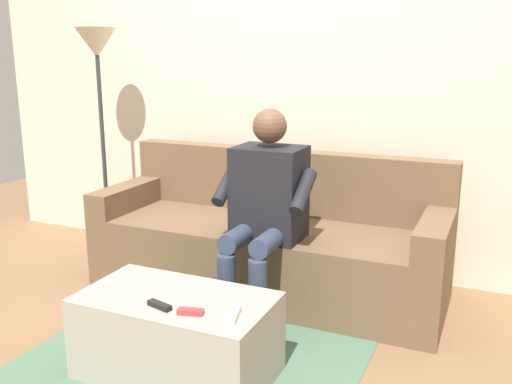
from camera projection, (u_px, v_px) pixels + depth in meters
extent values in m
plane|color=#846042|center=(217.00, 337.00, 2.99)|extent=(8.00, 8.00, 0.00)
cube|color=beige|center=(301.00, 68.00, 3.78)|extent=(5.12, 0.06, 2.75)
cube|color=brown|center=(261.00, 261.00, 3.47)|extent=(1.85, 0.62, 0.44)
cube|color=brown|center=(284.00, 213.00, 3.76)|extent=(2.18, 0.15, 0.86)
cube|color=brown|center=(432.00, 274.00, 3.05)|extent=(0.16, 0.62, 0.61)
cube|color=brown|center=(127.00, 229.00, 3.85)|extent=(0.16, 0.62, 0.61)
cube|color=#A89E8E|center=(177.00, 335.00, 2.60)|extent=(0.89, 0.50, 0.39)
cube|color=black|center=(269.00, 193.00, 3.16)|extent=(0.38, 0.30, 0.53)
sphere|color=brown|center=(270.00, 126.00, 3.07)|extent=(0.19, 0.19, 0.19)
cylinder|color=#333D56|center=(271.00, 240.00, 3.01)|extent=(0.11, 0.37, 0.11)
cylinder|color=#333D56|center=(241.00, 235.00, 3.08)|extent=(0.11, 0.37, 0.11)
cylinder|color=#333D56|center=(258.00, 300.00, 2.92)|extent=(0.10, 0.10, 0.44)
cylinder|color=#333D56|center=(227.00, 294.00, 2.99)|extent=(0.10, 0.10, 0.44)
cylinder|color=black|center=(303.00, 192.00, 2.99)|extent=(0.08, 0.27, 0.22)
cylinder|color=black|center=(227.00, 184.00, 3.17)|extent=(0.08, 0.27, 0.22)
cube|color=white|center=(234.00, 315.00, 2.35)|extent=(0.07, 0.15, 0.03)
cube|color=black|center=(159.00, 305.00, 2.44)|extent=(0.13, 0.06, 0.02)
cube|color=#B73333|center=(191.00, 312.00, 2.38)|extent=(0.12, 0.07, 0.02)
cube|color=#4C7056|center=(192.00, 360.00, 2.76)|extent=(1.60, 1.73, 0.01)
cylinder|color=#2D2D2D|center=(110.00, 251.00, 4.26)|extent=(0.24, 0.24, 0.02)
cylinder|color=#333333|center=(104.00, 154.00, 4.08)|extent=(0.03, 0.03, 1.52)
cone|color=beige|center=(96.00, 43.00, 3.90)|extent=(0.28, 0.28, 0.21)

